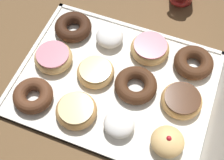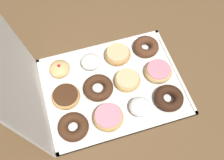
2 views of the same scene
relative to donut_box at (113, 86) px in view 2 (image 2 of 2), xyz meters
name	(u,v)px [view 2 (image 2 of 2)]	position (x,y,z in m)	size (l,w,h in m)	color
ground_plane	(113,87)	(0.00, 0.00, -0.01)	(3.00, 3.00, 0.00)	brown
donut_box	(113,86)	(0.00, 0.00, 0.00)	(0.43, 0.56, 0.01)	white
box_lid_open	(12,71)	(0.00, 0.33, 0.28)	(0.43, 0.57, 0.01)	white
chocolate_cake_ring_donut_0	(169,98)	(-0.13, -0.19, 0.02)	(0.12, 0.12, 0.04)	#381E11
pink_frosted_donut_1	(158,70)	(0.00, -0.19, 0.03)	(0.11, 0.11, 0.04)	#E5B770
chocolate_cake_ring_donut_2	(146,47)	(0.13, -0.19, 0.02)	(0.11, 0.11, 0.04)	#59331E
powdered_filled_donut_3	(140,107)	(-0.13, -0.07, 0.03)	(0.08, 0.08, 0.05)	white
glazed_ring_donut_4	(127,79)	(0.00, -0.06, 0.02)	(0.11, 0.11, 0.03)	tan
glazed_ring_donut_5	(118,54)	(0.13, -0.06, 0.02)	(0.11, 0.11, 0.04)	tan
pink_frosted_donut_6	(108,117)	(-0.13, 0.06, 0.03)	(0.12, 0.12, 0.04)	tan
chocolate_cake_ring_donut_7	(98,88)	(0.00, 0.06, 0.02)	(0.12, 0.12, 0.04)	#472816
powdered_filled_donut_8	(91,62)	(0.13, 0.06, 0.03)	(0.08, 0.08, 0.04)	white
chocolate_cake_ring_donut_9	(73,127)	(-0.13, 0.20, 0.02)	(0.12, 0.12, 0.04)	#472816
chocolate_frosted_donut_10	(66,96)	(0.00, 0.19, 0.02)	(0.11, 0.11, 0.04)	tan
jelly_filled_donut_11	(60,69)	(0.13, 0.19, 0.03)	(0.09, 0.09, 0.05)	#E5B770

